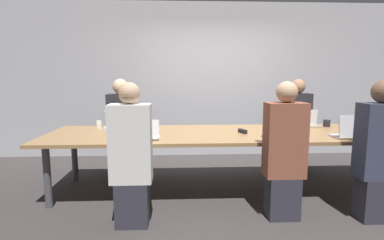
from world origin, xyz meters
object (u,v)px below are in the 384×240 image
(person_near_right, at_px, (378,154))
(cup_near_left, at_px, (122,135))
(laptop_far_left, at_px, (116,123))
(person_near_left, at_px, (131,158))
(laptop_near_right, at_px, (350,132))
(cup_near_midright, at_px, (302,135))
(person_far_left, at_px, (122,127))
(cup_far_right, at_px, (327,123))
(cup_far_left, at_px, (99,125))
(bottle_far_left, at_px, (134,121))
(person_far_right, at_px, (296,126))
(cup_near_right, at_px, (368,133))
(stapler, at_px, (243,131))
(laptop_near_midright, at_px, (279,133))
(laptop_near_left, at_px, (144,134))
(person_near_midright, at_px, (284,153))
(laptop_far_right, at_px, (308,122))

(person_near_right, bearing_deg, cup_near_left, -12.12)
(laptop_far_left, distance_m, person_near_left, 1.37)
(laptop_far_left, xyz_separation_m, laptop_near_right, (2.85, -0.84, 0.01))
(laptop_far_left, distance_m, cup_near_midright, 2.44)
(person_far_left, distance_m, cup_far_right, 3.02)
(cup_far_left, distance_m, laptop_near_right, 3.20)
(bottle_far_left, relative_size, cup_near_left, 2.81)
(laptop_near_right, height_order, person_far_right, person_far_right)
(cup_near_left, height_order, cup_near_right, cup_near_right)
(cup_far_right, bearing_deg, bottle_far_left, -177.29)
(cup_far_right, relative_size, cup_near_midright, 1.06)
(laptop_near_right, xyz_separation_m, stapler, (-1.17, 0.37, -0.05))
(bottle_far_left, height_order, cup_far_right, bottle_far_left)
(person_far_right, distance_m, stapler, 1.40)
(person_near_right, distance_m, laptop_near_midright, 0.98)
(laptop_far_left, relative_size, cup_far_left, 3.06)
(laptop_near_right, distance_m, person_near_right, 0.49)
(bottle_far_left, xyz_separation_m, laptop_near_left, (0.21, -0.65, -0.05))
(person_far_left, distance_m, stapler, 1.89)
(cup_far_right, xyz_separation_m, cup_near_midright, (-0.69, -0.80, -0.01))
(laptop_near_midright, bearing_deg, cup_near_right, -177.02)
(cup_near_right, height_order, stapler, cup_near_right)
(person_near_midright, relative_size, stapler, 9.16)
(cup_far_left, distance_m, person_near_left, 1.45)
(person_near_right, bearing_deg, cup_far_left, -22.83)
(laptop_far_right, height_order, laptop_near_midright, laptop_near_midright)
(cup_far_right, height_order, stapler, cup_far_right)
(person_near_left, distance_m, laptop_near_right, 2.49)
(laptop_far_left, distance_m, bottle_far_left, 0.32)
(cup_far_left, relative_size, person_near_left, 0.07)
(cup_near_right, bearing_deg, laptop_far_right, 113.95)
(person_near_midright, bearing_deg, cup_far_right, -131.18)
(person_near_left, relative_size, person_far_right, 0.99)
(person_near_left, bearing_deg, laptop_near_right, -169.37)
(laptop_near_right, distance_m, person_near_midright, 0.98)
(person_near_right, relative_size, cup_far_right, 14.60)
(laptop_far_left, distance_m, person_far_right, 2.77)
(person_far_right, bearing_deg, stapler, -139.14)
(cup_far_left, height_order, person_far_right, person_far_right)
(laptop_near_left, bearing_deg, person_near_left, 81.19)
(laptop_far_left, xyz_separation_m, cup_near_midright, (2.30, -0.83, -0.03))
(person_near_left, relative_size, cup_near_right, 14.58)
(laptop_near_right, xyz_separation_m, laptop_near_midright, (-0.83, -0.01, -0.00))
(laptop_near_midright, xyz_separation_m, stapler, (-0.34, 0.39, -0.05))
(laptop_near_right, xyz_separation_m, cup_near_right, (0.24, 0.04, -0.03))
(laptop_near_right, xyz_separation_m, laptop_far_right, (-0.12, 0.86, -0.01))
(cup_near_left, bearing_deg, cup_near_midright, -2.53)
(cup_far_right, relative_size, person_near_midright, 0.07)
(cup_near_midright, xyz_separation_m, stapler, (-0.62, 0.36, -0.02))
(person_near_left, height_order, person_far_right, person_far_right)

